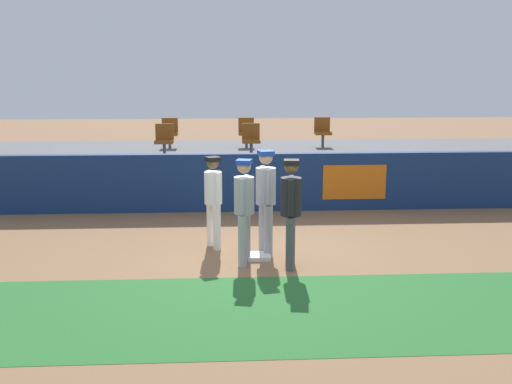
{
  "coord_description": "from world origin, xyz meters",
  "views": [
    {
      "loc": [
        -0.65,
        -10.08,
        3.31
      ],
      "look_at": [
        -0.03,
        1.0,
        1.0
      ],
      "focal_mm": 41.84,
      "sensor_mm": 36.0,
      "label": 1
    }
  ],
  "objects_px": {
    "seat_front_center": "(251,138)",
    "seat_back_center": "(246,131)",
    "seat_back_right": "(323,130)",
    "first_base": "(259,256)",
    "player_runner_visitor": "(244,204)",
    "seat_front_left": "(164,139)",
    "player_fielder_home": "(213,196)",
    "player_coach_visitor": "(266,195)",
    "player_umpire": "(291,206)",
    "seat_back_left": "(170,131)"
  },
  "relations": [
    {
      "from": "seat_front_center",
      "to": "seat_back_center",
      "type": "distance_m",
      "value": 1.8
    },
    {
      "from": "seat_front_center",
      "to": "seat_back_right",
      "type": "xyz_separation_m",
      "value": [
        2.15,
        1.8,
        -0.0
      ]
    },
    {
      "from": "first_base",
      "to": "seat_front_center",
      "type": "xyz_separation_m",
      "value": [
        0.1,
        5.1,
        1.52
      ]
    },
    {
      "from": "player_runner_visitor",
      "to": "seat_front_center",
      "type": "height_order",
      "value": "seat_front_center"
    },
    {
      "from": "player_runner_visitor",
      "to": "seat_front_left",
      "type": "bearing_deg",
      "value": -148.02
    },
    {
      "from": "player_fielder_home",
      "to": "seat_front_center",
      "type": "xyz_separation_m",
      "value": [
        0.91,
        4.37,
        0.56
      ]
    },
    {
      "from": "player_runner_visitor",
      "to": "player_coach_visitor",
      "type": "distance_m",
      "value": 0.67
    },
    {
      "from": "player_fielder_home",
      "to": "seat_back_right",
      "type": "relative_size",
      "value": 2.05
    },
    {
      "from": "player_fielder_home",
      "to": "seat_front_center",
      "type": "height_order",
      "value": "seat_front_center"
    },
    {
      "from": "player_runner_visitor",
      "to": "seat_back_center",
      "type": "xyz_separation_m",
      "value": [
        0.32,
        7.15,
        0.5
      ]
    },
    {
      "from": "first_base",
      "to": "seat_back_center",
      "type": "xyz_separation_m",
      "value": [
        0.05,
        6.9,
        1.52
      ]
    },
    {
      "from": "player_umpire",
      "to": "seat_front_center",
      "type": "distance_m",
      "value": 5.62
    },
    {
      "from": "player_umpire",
      "to": "player_coach_visitor",
      "type": "bearing_deg",
      "value": -147.18
    },
    {
      "from": "seat_back_left",
      "to": "player_fielder_home",
      "type": "bearing_deg",
      "value": -77.96
    },
    {
      "from": "player_coach_visitor",
      "to": "seat_back_center",
      "type": "height_order",
      "value": "seat_back_center"
    },
    {
      "from": "seat_back_center",
      "to": "seat_back_right",
      "type": "xyz_separation_m",
      "value": [
        2.19,
        0.0,
        0.0
      ]
    },
    {
      "from": "player_fielder_home",
      "to": "seat_back_right",
      "type": "xyz_separation_m",
      "value": [
        3.05,
        6.17,
        0.56
      ]
    },
    {
      "from": "player_coach_visitor",
      "to": "seat_back_right",
      "type": "distance_m",
      "value": 6.96
    },
    {
      "from": "first_base",
      "to": "seat_back_right",
      "type": "relative_size",
      "value": 0.48
    },
    {
      "from": "first_base",
      "to": "seat_back_right",
      "type": "bearing_deg",
      "value": 71.97
    },
    {
      "from": "player_coach_visitor",
      "to": "seat_front_left",
      "type": "height_order",
      "value": "seat_front_left"
    },
    {
      "from": "seat_front_center",
      "to": "seat_back_right",
      "type": "distance_m",
      "value": 2.8
    },
    {
      "from": "seat_front_left",
      "to": "player_umpire",
      "type": "bearing_deg",
      "value": -65.01
    },
    {
      "from": "seat_front_center",
      "to": "player_fielder_home",
      "type": "bearing_deg",
      "value": -101.73
    },
    {
      "from": "first_base",
      "to": "seat_front_center",
      "type": "height_order",
      "value": "seat_front_center"
    },
    {
      "from": "first_base",
      "to": "seat_back_center",
      "type": "bearing_deg",
      "value": 89.57
    },
    {
      "from": "player_coach_visitor",
      "to": "seat_front_left",
      "type": "distance_m",
      "value": 5.33
    },
    {
      "from": "player_runner_visitor",
      "to": "seat_front_left",
      "type": "xyz_separation_m",
      "value": [
        -1.83,
        5.35,
        0.51
      ]
    },
    {
      "from": "player_fielder_home",
      "to": "seat_back_right",
      "type": "bearing_deg",
      "value": 130.0
    },
    {
      "from": "player_runner_visitor",
      "to": "seat_front_center",
      "type": "distance_m",
      "value": 5.39
    },
    {
      "from": "seat_back_center",
      "to": "player_coach_visitor",
      "type": "bearing_deg",
      "value": -89.29
    },
    {
      "from": "player_coach_visitor",
      "to": "seat_back_left",
      "type": "height_order",
      "value": "seat_back_left"
    },
    {
      "from": "player_coach_visitor",
      "to": "seat_back_left",
      "type": "bearing_deg",
      "value": -173.37
    },
    {
      "from": "player_runner_visitor",
      "to": "seat_back_center",
      "type": "height_order",
      "value": "seat_back_center"
    },
    {
      "from": "seat_back_right",
      "to": "player_fielder_home",
      "type": "bearing_deg",
      "value": -116.33
    },
    {
      "from": "seat_back_left",
      "to": "seat_back_center",
      "type": "relative_size",
      "value": 1.0
    },
    {
      "from": "seat_front_left",
      "to": "seat_back_center",
      "type": "height_order",
      "value": "same"
    },
    {
      "from": "seat_back_right",
      "to": "seat_back_center",
      "type": "bearing_deg",
      "value": -180.0
    },
    {
      "from": "seat_front_center",
      "to": "seat_back_right",
      "type": "bearing_deg",
      "value": 39.98
    },
    {
      "from": "player_fielder_home",
      "to": "player_umpire",
      "type": "bearing_deg",
      "value": 23.39
    },
    {
      "from": "player_coach_visitor",
      "to": "seat_back_center",
      "type": "bearing_deg",
      "value": 168.51
    },
    {
      "from": "player_umpire",
      "to": "seat_front_left",
      "type": "distance_m",
      "value": 6.18
    },
    {
      "from": "player_fielder_home",
      "to": "seat_front_left",
      "type": "height_order",
      "value": "seat_front_left"
    },
    {
      "from": "player_fielder_home",
      "to": "seat_front_left",
      "type": "distance_m",
      "value": 4.59
    },
    {
      "from": "first_base",
      "to": "seat_back_right",
      "type": "distance_m",
      "value": 7.42
    },
    {
      "from": "seat_back_left",
      "to": "seat_back_right",
      "type": "xyz_separation_m",
      "value": [
        4.37,
        -0.0,
        -0.0
      ]
    },
    {
      "from": "seat_front_left",
      "to": "seat_back_center",
      "type": "xyz_separation_m",
      "value": [
        2.16,
        1.8,
        -0.0
      ]
    },
    {
      "from": "first_base",
      "to": "player_runner_visitor",
      "type": "distance_m",
      "value": 1.08
    },
    {
      "from": "player_runner_visitor",
      "to": "seat_back_right",
      "type": "xyz_separation_m",
      "value": [
        2.52,
        7.15,
        0.5
      ]
    },
    {
      "from": "seat_back_left",
      "to": "seat_front_left",
      "type": "xyz_separation_m",
      "value": [
        0.02,
        -1.8,
        0.0
      ]
    }
  ]
}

